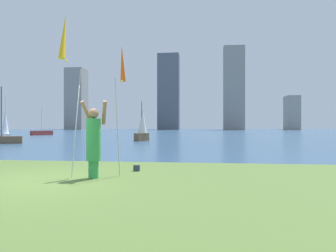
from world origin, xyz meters
TOP-DOWN VIEW (x-y plane):
  - ground at (0.00, 50.95)m, footprint 120.00×138.00m
  - person at (1.17, 0.64)m, footprint 0.75×0.55m
  - kite_flag_left at (0.60, 0.17)m, footprint 0.16×1.27m
  - kite_flag_right at (1.75, 1.36)m, footprint 0.16×0.90m
  - bag at (2.01, 2.01)m, footprint 0.18×0.12m
  - sailboat_0 at (-11.19, 14.56)m, footprint 2.82×1.84m
  - sailboat_2 at (-1.54, 20.25)m, footprint 1.17×1.73m
  - sailboat_3 at (-20.03, 27.91)m, footprint 1.73×1.66m
  - sailboat_4 at (-19.11, 34.71)m, footprint 2.20×3.09m
  - skyline_tower_0 at (-38.65, 92.25)m, footprint 5.96×6.10m
  - skyline_tower_1 at (-7.55, 92.15)m, footprint 6.83×4.79m
  - skyline_tower_2 at (12.86, 89.55)m, footprint 6.30×3.73m
  - skyline_tower_3 at (30.75, 92.59)m, footprint 3.81×5.93m

SIDE VIEW (x-z plane):
  - ground at x=0.00m, z-range -0.12..0.00m
  - bag at x=2.01m, z-range 0.00..0.18m
  - sailboat_0 at x=-11.19m, z-range -1.81..2.49m
  - sailboat_4 at x=-19.11m, z-range -1.59..2.29m
  - person at x=1.17m, z-range -0.02..2.02m
  - sailboat_2 at x=-1.54m, z-range -0.42..3.11m
  - sailboat_3 at x=-20.03m, z-range -0.97..3.96m
  - kite_flag_right at x=1.75m, z-range 1.21..4.84m
  - kite_flag_left at x=0.60m, z-range 1.40..5.63m
  - skyline_tower_3 at x=30.75m, z-range 0.00..10.46m
  - skyline_tower_0 at x=-38.65m, z-range 0.00..20.29m
  - skyline_tower_1 at x=-7.55m, z-range 0.00..24.25m
  - skyline_tower_2 at x=12.86m, z-range 0.00..25.54m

